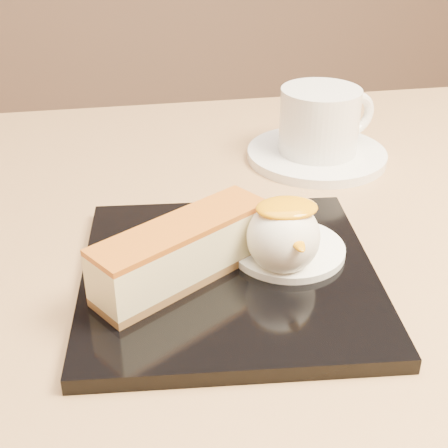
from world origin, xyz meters
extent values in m
cube|color=brown|center=(0.00, 0.00, 0.70)|extent=(0.80, 0.80, 0.04)
cube|color=black|center=(-0.05, -0.02, 0.73)|extent=(0.24, 0.24, 0.01)
cube|color=brown|center=(-0.08, -0.03, 0.74)|extent=(0.14, 0.11, 0.01)
cube|color=beige|center=(-0.08, -0.03, 0.76)|extent=(0.14, 0.11, 0.03)
cube|color=#944610|center=(-0.08, -0.03, 0.78)|extent=(0.14, 0.11, 0.00)
cylinder|color=white|center=(0.00, -0.01, 0.73)|extent=(0.09, 0.09, 0.01)
sphere|color=white|center=(-0.01, -0.03, 0.76)|extent=(0.05, 0.05, 0.05)
ellipsoid|color=orange|center=(0.00, -0.03, 0.78)|extent=(0.05, 0.03, 0.01)
ellipsoid|color=#2D8934|center=(-0.03, 0.01, 0.74)|extent=(0.02, 0.02, 0.00)
ellipsoid|color=#2D8934|center=(-0.01, 0.02, 0.74)|extent=(0.02, 0.02, 0.00)
ellipsoid|color=#2D8934|center=(-0.03, 0.02, 0.74)|extent=(0.01, 0.02, 0.00)
cylinder|color=white|center=(0.09, 0.19, 0.72)|extent=(0.15, 0.15, 0.01)
cylinder|color=white|center=(0.09, 0.19, 0.76)|extent=(0.08, 0.08, 0.07)
cylinder|color=black|center=(0.09, 0.19, 0.80)|extent=(0.07, 0.07, 0.00)
torus|color=white|center=(0.14, 0.20, 0.76)|extent=(0.05, 0.02, 0.05)
camera|label=1|loc=(-0.12, -0.41, 1.00)|focal=50.00mm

